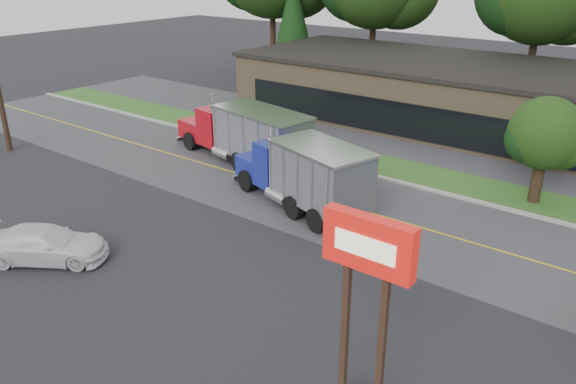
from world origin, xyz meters
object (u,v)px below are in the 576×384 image
Objects in this scene: bilo_sign at (361,363)px; dump_truck_blue at (306,173)px; dump_truck_red at (247,133)px; rally_car at (45,244)px.

bilo_sign is 0.71× the size of dump_truck_blue.
dump_truck_red reaches higher than rally_car.
bilo_sign reaches higher than rally_car.
dump_truck_red and dump_truck_blue have the same top height.
dump_truck_red is at bearing -30.40° from rally_car.
dump_truck_red is 13.31m from rally_car.
bilo_sign is 14.22m from rally_car.
dump_truck_red is 1.22× the size of dump_truck_blue.
bilo_sign is 20.13m from dump_truck_red.
rally_car is at bearing 105.72° from dump_truck_red.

